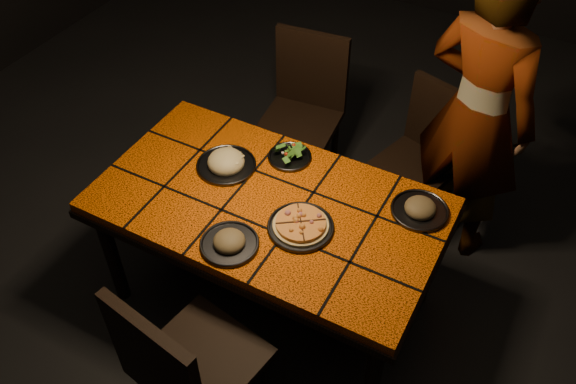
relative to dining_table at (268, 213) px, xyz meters
The scene contains 11 objects.
room_shell 0.83m from the dining_table, ahead, with size 6.04×7.04×3.08m.
dining_table is the anchor object (origin of this frame).
chair_near 0.82m from the dining_table, 85.37° to the right, with size 0.53×0.53×1.01m.
chair_far_left 1.03m from the dining_table, 107.42° to the left, with size 0.49×0.49×0.98m.
chair_far_right 1.09m from the dining_table, 64.65° to the left, with size 0.50×0.50×0.90m.
diner 1.17m from the dining_table, 53.30° to the left, with size 0.63×0.42×1.74m, color brown.
plate_pizza 0.24m from the dining_table, 20.26° to the right, with size 0.35×0.35×0.04m.
plate_pasta 0.33m from the dining_table, 159.72° to the left, with size 0.29×0.29×0.10m.
plate_salad 0.33m from the dining_table, 99.58° to the left, with size 0.22×0.22×0.07m.
plate_mushroom_a 0.33m from the dining_table, 92.53° to the right, with size 0.26×0.26×0.08m.
plate_mushroom_b 0.70m from the dining_table, 22.66° to the left, with size 0.26×0.26×0.09m.
Camera 1 is at (1.01, -1.69, 2.76)m, focal length 38.00 mm.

